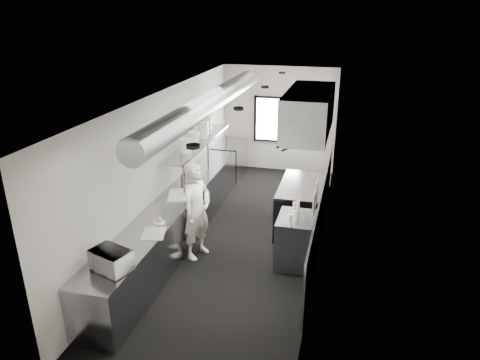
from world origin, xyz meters
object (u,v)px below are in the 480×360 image
Objects in this scene: cutting_board at (181,195)px; squeeze_bottle_c at (294,212)px; line_cook at (197,211)px; bottle_station at (296,241)px; deli_tub_b at (111,249)px; squeeze_bottle_e at (298,205)px; plate_stack_c at (203,130)px; knife_block at (183,180)px; plate_stack_a at (185,146)px; squeeze_bottle_b at (296,216)px; squeeze_bottle_a at (290,220)px; pass_shelf at (199,143)px; plate_stack_d at (206,126)px; prep_counter at (176,221)px; range at (300,206)px; small_plate at (160,223)px; exhaust_hood at (309,112)px; squeeze_bottle_d at (295,207)px; plate_stack_b at (193,139)px; deli_tub_a at (105,254)px; microwave at (111,260)px; far_work_table at (230,159)px.

cutting_board is 3.67× the size of squeeze_bottle_c.
bottle_station is at bearing -65.90° from line_cook.
squeeze_bottle_e is (2.42, 2.13, 0.03)m from deli_tub_b.
plate_stack_c is (-0.61, 2.17, 0.86)m from line_cook.
knife_block reaches higher than cutting_board.
plate_stack_c reaches higher than plate_stack_a.
squeeze_bottle_a is at bearing -109.45° from squeeze_bottle_b.
squeeze_bottle_c is at bearing -97.49° from squeeze_bottle_e.
pass_shelf is 3.56m from deli_tub_b.
deli_tub_b is (-0.12, -3.51, -0.58)m from pass_shelf.
bottle_station is 3.10m from deli_tub_b.
squeeze_bottle_a is 0.36m from squeeze_bottle_c.
plate_stack_d is 3.49m from squeeze_bottle_b.
squeeze_bottle_c is at bearing 153.21° from bottle_station.
deli_tub_b reaches higher than prep_counter.
plate_stack_c reaches higher than bottle_station.
squeeze_bottle_c is (2.28, -1.98, -0.76)m from plate_stack_c.
range is at bearing 91.45° from squeeze_bottle_c.
small_plate is at bearing -152.67° from squeeze_bottle_e.
exhaust_hood is 6.30× the size of plate_stack_c.
line_cook is 1.49m from plate_stack_a.
cutting_board is 3.07× the size of squeeze_bottle_d.
plate_stack_b is (-2.33, 1.37, 1.27)m from bottle_station.
deli_tub_a is at bearing -143.56° from squeeze_bottle_b.
range is 4.34× the size of plate_stack_d.
squeeze_bottle_a reaches higher than squeeze_bottle_d.
plate_stack_d reaches higher than deli_tub_b.
plate_stack_c is 1.85× the size of squeeze_bottle_b.
plate_stack_d is 3.57m from squeeze_bottle_a.
knife_block reaches higher than squeeze_bottle_a.
bottle_station is at bearing -40.62° from plate_stack_c.
bottle_station is 3.20m from microwave.
squeeze_bottle_a is 1.02× the size of squeeze_bottle_d.
pass_shelf is at bearing -87.45° from plate_stack_c.
microwave is 3.39× the size of deli_tub_a.
prep_counter is 2.23m from deli_tub_a.
far_work_table is at bearing 120.84° from squeeze_bottle_d.
pass_shelf is 18.20× the size of squeeze_bottle_c.
range is 1.19m from squeeze_bottle_e.
bottle_station is at bearing -59.47° from far_work_table.
line_cook is 6.52× the size of plate_stack_a.
bottle_station is 3.36m from plate_stack_c.
squeeze_bottle_b is (2.34, -2.18, -0.75)m from plate_stack_c.
cutting_board is at bearing -85.34° from plate_stack_b.
plate_stack_b is (-0.08, 1.00, 0.81)m from cutting_board.
microwave reaches higher than range.
deli_tub_a is 0.16m from deli_tub_b.
squeeze_bottle_b is at bearing -46.16° from plate_stack_d.
line_cook reaches higher than far_work_table.
range is at bearing -21.67° from plate_stack_d.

